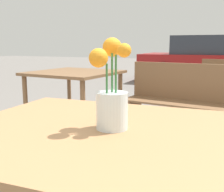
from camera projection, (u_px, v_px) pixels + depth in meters
name	position (u px, v px, depth m)	size (l,w,h in m)	color
table_front	(94.00, 155.00, 1.00)	(1.04, 0.94, 0.76)	#9E7047
flower_vase	(111.00, 99.00, 0.96)	(0.13, 0.15, 0.31)	silver
bench_near	(208.00, 102.00, 2.86)	(1.79, 0.54, 0.85)	brown
table_back	(75.00, 80.00, 3.18)	(0.95, 0.95, 0.75)	brown
parked_car	(213.00, 61.00, 7.78)	(3.94, 2.16, 1.29)	maroon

